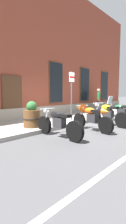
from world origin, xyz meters
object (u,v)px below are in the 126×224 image
(motorcycle_orange_sport, at_px, (90,116))
(pedestrian_blue_top, at_px, (99,98))
(motorcycle_black_naked, at_px, (58,123))
(pedestrian_striped_shirt, at_px, (99,99))
(motorcycle_green_touring, at_px, (123,111))
(barrel_planter, at_px, (32,116))
(motorcycle_yellow_naked, at_px, (107,114))
(parking_sign, at_px, (72,89))

(motorcycle_orange_sport, bearing_deg, pedestrian_blue_top, 26.68)
(motorcycle_black_naked, height_order, pedestrian_blue_top, pedestrian_blue_top)
(pedestrian_striped_shirt, relative_size, pedestrian_blue_top, 0.98)
(motorcycle_orange_sport, xyz_separation_m, motorcycle_green_touring, (2.86, -0.14, -0.02))
(barrel_planter, bearing_deg, motorcycle_yellow_naked, -29.82)
(motorcycle_orange_sport, relative_size, pedestrian_blue_top, 1.20)
(motorcycle_yellow_naked, relative_size, pedestrian_striped_shirt, 1.32)
(motorcycle_orange_sport, distance_m, motorcycle_green_touring, 2.86)
(barrel_planter, bearing_deg, pedestrian_striped_shirt, 8.94)
(motorcycle_orange_sport, height_order, motorcycle_green_touring, motorcycle_green_touring)
(pedestrian_striped_shirt, bearing_deg, pedestrian_blue_top, 28.89)
(motorcycle_black_naked, distance_m, motorcycle_yellow_naked, 3.09)
(motorcycle_green_touring, bearing_deg, pedestrian_striped_shirt, 46.48)
(motorcycle_orange_sport, relative_size, pedestrian_striped_shirt, 1.22)
(pedestrian_blue_top, bearing_deg, motorcycle_orange_sport, -153.32)
(motorcycle_orange_sport, height_order, motorcycle_yellow_naked, motorcycle_orange_sport)
(motorcycle_green_touring, bearing_deg, motorcycle_yellow_naked, 174.04)
(motorcycle_black_naked, xyz_separation_m, motorcycle_green_touring, (4.49, -0.35, 0.07))
(motorcycle_orange_sport, xyz_separation_m, barrel_planter, (-1.49, 1.69, -0.00))
(motorcycle_black_naked, height_order, motorcycle_orange_sport, motorcycle_orange_sport)
(motorcycle_black_naked, relative_size, motorcycle_orange_sport, 1.06)
(motorcycle_orange_sport, height_order, barrel_planter, barrel_planter)
(motorcycle_orange_sport, relative_size, motorcycle_yellow_naked, 0.92)
(motorcycle_green_touring, bearing_deg, motorcycle_orange_sport, 177.17)
(parking_sign, bearing_deg, pedestrian_striped_shirt, 14.17)
(motorcycle_orange_sport, relative_size, motorcycle_green_touring, 0.91)
(parking_sign, bearing_deg, motorcycle_yellow_naked, -70.89)
(barrel_planter, bearing_deg, motorcycle_green_touring, -22.86)
(motorcycle_yellow_naked, distance_m, barrel_planter, 3.39)
(motorcycle_green_touring, relative_size, parking_sign, 0.94)
(motorcycle_yellow_naked, height_order, pedestrian_striped_shirt, pedestrian_striped_shirt)
(motorcycle_orange_sport, distance_m, pedestrian_striped_shirt, 6.35)
(motorcycle_black_naked, height_order, barrel_planter, barrel_planter)
(motorcycle_black_naked, distance_m, barrel_planter, 1.49)
(motorcycle_orange_sport, bearing_deg, barrel_planter, 131.32)
(motorcycle_black_naked, relative_size, parking_sign, 0.91)
(pedestrian_striped_shirt, distance_m, parking_sign, 4.95)
(motorcycle_yellow_naked, xyz_separation_m, pedestrian_blue_top, (4.83, 3.15, 0.58))
(motorcycle_green_touring, distance_m, pedestrian_striped_shirt, 4.11)
(motorcycle_black_naked, xyz_separation_m, pedestrian_blue_top, (7.92, 2.95, 0.61))
(motorcycle_black_naked, xyz_separation_m, barrel_planter, (0.14, 1.48, 0.08))
(motorcycle_orange_sport, xyz_separation_m, pedestrian_blue_top, (6.29, 3.16, 0.52))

